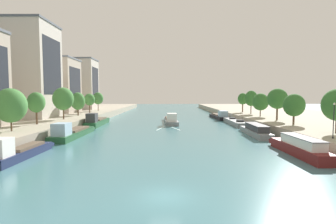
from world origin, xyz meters
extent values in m
plane|color=#42757F|center=(0.00, 0.00, 0.00)|extent=(400.00, 400.00, 0.00)
cube|color=#A89E89|center=(-37.63, 55.00, 1.06)|extent=(36.00, 170.00, 2.12)
cube|color=#A89E89|center=(37.63, 55.00, 1.06)|extent=(36.00, 170.00, 2.12)
cube|color=gray|center=(0.93, 51.56, 0.47)|extent=(3.99, 17.42, 0.94)
cube|color=gray|center=(0.52, 60.54, 0.56)|extent=(3.10, 1.34, 0.83)
cube|color=gray|center=(0.93, 51.56, 0.97)|extent=(4.05, 17.42, 0.06)
cube|color=white|center=(1.20, 45.68, 2.02)|extent=(2.56, 3.56, 2.04)
cube|color=black|center=(1.12, 47.42, 2.33)|extent=(1.92, 0.12, 0.57)
cube|color=brown|center=(0.85, 53.28, 1.18)|extent=(2.91, 9.09, 0.36)
cylinder|color=#232328|center=(1.65, 46.40, 1.55)|extent=(0.07, 0.07, 1.10)
cube|color=silver|center=(1.95, 38.70, 0.01)|extent=(2.26, 5.80, 0.03)
cube|color=silver|center=(-1.65, 38.53, 0.01)|extent=(1.74, 5.92, 0.03)
cube|color=#1E284C|center=(-17.81, 11.80, 0.48)|extent=(2.29, 10.81, 0.96)
cube|color=#1E284C|center=(-17.74, 17.54, 0.58)|extent=(2.06, 1.24, 0.84)
cube|color=#1E284C|center=(-17.81, 11.80, 0.99)|extent=(2.33, 10.82, 0.06)
cube|color=white|center=(-17.86, 8.13, 2.05)|extent=(1.64, 2.18, 2.06)
cube|color=black|center=(-17.85, 9.22, 2.36)|extent=(1.29, 0.05, 0.58)
cube|color=brown|center=(-17.80, 12.88, 1.20)|extent=(1.75, 5.63, 0.36)
cylinder|color=#232328|center=(-17.54, 8.56, 1.57)|extent=(0.07, 0.07, 1.10)
cube|color=#235633|center=(-17.42, 27.50, 0.49)|extent=(3.35, 14.69, 0.99)
cube|color=#235633|center=(-17.32, 35.17, 0.59)|extent=(3.01, 1.25, 0.86)
cube|color=#235633|center=(-17.42, 27.50, 1.02)|extent=(3.41, 14.69, 0.06)
cube|color=#9EBCD6|center=(-17.49, 22.52, 2.08)|extent=(2.41, 2.96, 2.06)
cube|color=black|center=(-17.47, 23.99, 2.39)|extent=(1.89, 0.06, 0.58)
cube|color=brown|center=(-17.40, 28.96, 1.23)|extent=(2.56, 7.65, 0.36)
cylinder|color=#232328|center=(-17.00, 23.10, 1.60)|extent=(0.07, 0.07, 1.10)
cube|color=#235633|center=(-18.00, 45.39, 0.62)|extent=(3.18, 14.44, 1.25)
cube|color=#235633|center=(-18.14, 52.94, 0.75)|extent=(2.79, 1.31, 0.99)
cube|color=#235633|center=(-18.00, 45.39, 1.28)|extent=(3.24, 14.44, 0.06)
cube|color=#38383D|center=(-17.91, 40.50, 2.37)|extent=(2.24, 2.92, 2.12)
cube|color=black|center=(-17.94, 41.95, 2.68)|extent=(1.75, 0.06, 0.59)
cube|color=brown|center=(-18.03, 46.83, 1.49)|extent=(2.41, 7.52, 0.36)
cylinder|color=#232328|center=(-17.49, 41.08, 1.86)|extent=(0.07, 0.07, 1.10)
cube|color=maroon|center=(17.16, 13.23, 0.62)|extent=(2.49, 11.79, 1.23)
cube|color=maroon|center=(17.06, 19.45, 0.74)|extent=(2.22, 1.29, 0.99)
cube|color=maroon|center=(17.16, 13.23, 1.26)|extent=(2.54, 11.79, 0.06)
cube|color=white|center=(17.16, 12.64, 1.85)|extent=(2.01, 7.55, 1.12)
cube|color=#4C4C51|center=(17.16, 12.64, 2.45)|extent=(2.15, 7.78, 0.08)
cylinder|color=#232328|center=(17.56, 9.71, 1.84)|extent=(0.07, 0.07, 1.10)
cube|color=gray|center=(17.04, 29.13, 0.50)|extent=(2.91, 12.81, 1.00)
cube|color=gray|center=(17.25, 35.84, 0.60)|extent=(2.43, 1.29, 0.86)
cube|color=gray|center=(17.04, 29.13, 1.03)|extent=(2.96, 12.81, 0.06)
cube|color=#38383D|center=(17.02, 28.49, 1.61)|extent=(2.32, 8.21, 1.10)
cube|color=#4C4C51|center=(17.02, 28.49, 2.20)|extent=(2.48, 8.46, 0.08)
cylinder|color=#232328|center=(17.30, 25.30, 1.61)|extent=(0.07, 0.07, 1.10)
cube|color=gray|center=(18.02, 46.86, 0.55)|extent=(3.11, 15.03, 1.10)
cube|color=gray|center=(18.08, 54.71, 0.66)|extent=(2.86, 1.25, 0.92)
cube|color=gray|center=(18.02, 46.86, 1.13)|extent=(3.17, 15.03, 0.06)
cube|color=#38383D|center=(18.04, 50.16, 1.36)|extent=(1.51, 0.91, 0.40)
cube|color=#38383D|center=(17.99, 42.66, 1.40)|extent=(1.66, 1.11, 0.48)
cylinder|color=#232328|center=(18.44, 42.35, 1.71)|extent=(0.07, 0.07, 1.10)
cube|color=black|center=(17.07, 63.70, 0.50)|extent=(3.73, 15.57, 1.00)
cube|color=black|center=(16.79, 71.78, 0.60)|extent=(3.08, 1.32, 0.86)
cube|color=black|center=(17.07, 63.70, 1.03)|extent=(3.79, 15.57, 0.06)
cube|color=#9EBCD6|center=(17.25, 58.44, 1.98)|extent=(2.50, 3.17, 1.83)
cube|color=black|center=(17.20, 60.00, 2.25)|extent=(1.92, 0.10, 0.51)
cube|color=brown|center=(17.02, 65.24, 1.24)|extent=(2.77, 8.12, 0.36)
cylinder|color=#232328|center=(17.71, 59.08, 1.61)|extent=(0.07, 0.07, 1.10)
cylinder|color=brown|center=(-24.32, 20.18, 3.39)|extent=(0.25, 0.25, 2.54)
ellipsoid|color=#427F3D|center=(-24.32, 20.18, 6.13)|extent=(4.74, 4.74, 5.35)
cylinder|color=brown|center=(-25.14, 29.34, 3.69)|extent=(0.36, 0.36, 3.15)
ellipsoid|color=#427F3D|center=(-25.14, 29.34, 6.35)|extent=(3.24, 3.24, 3.94)
cylinder|color=brown|center=(-24.16, 39.35, 3.77)|extent=(0.31, 0.31, 3.31)
ellipsoid|color=#427F3D|center=(-24.16, 39.35, 6.88)|extent=(4.68, 4.68, 5.29)
cylinder|color=brown|center=(-24.71, 50.28, 3.44)|extent=(0.38, 0.38, 2.63)
ellipsoid|color=#427F3D|center=(-24.71, 50.28, 6.08)|extent=(3.83, 3.83, 4.83)
cylinder|color=brown|center=(-24.42, 59.64, 3.73)|extent=(0.31, 0.31, 3.22)
ellipsoid|color=#427F3D|center=(-24.42, 59.64, 6.37)|extent=(3.32, 3.32, 3.74)
cylinder|color=brown|center=(-24.71, 70.21, 3.77)|extent=(0.26, 0.26, 3.30)
ellipsoid|color=#427F3D|center=(-24.71, 70.21, 6.59)|extent=(3.66, 3.66, 4.26)
cylinder|color=brown|center=(24.21, 28.86, 3.39)|extent=(0.36, 0.36, 2.54)
ellipsoid|color=#336B2D|center=(24.21, 28.86, 5.84)|extent=(3.94, 3.94, 4.29)
cylinder|color=brown|center=(24.68, 37.22, 3.91)|extent=(0.40, 0.40, 3.57)
ellipsoid|color=#336B2D|center=(24.68, 37.22, 6.95)|extent=(4.40, 4.40, 4.56)
cylinder|color=brown|center=(24.40, 46.62, 3.43)|extent=(0.25, 0.25, 2.62)
ellipsoid|color=#336B2D|center=(24.40, 46.62, 5.97)|extent=(4.16, 4.16, 4.47)
cylinder|color=brown|center=(25.11, 56.15, 3.81)|extent=(0.27, 0.27, 3.38)
ellipsoid|color=#336B2D|center=(25.11, 56.15, 6.78)|extent=(3.73, 3.73, 4.66)
cylinder|color=brown|center=(24.84, 63.66, 3.81)|extent=(0.39, 0.39, 3.38)
ellipsoid|color=#336B2D|center=(24.84, 63.66, 6.54)|extent=(3.20, 3.20, 3.77)
cylinder|color=black|center=(21.61, 13.49, 4.29)|extent=(0.11, 0.11, 4.35)
sphere|color=#EAE5C6|center=(21.61, 13.49, 6.61)|extent=(0.28, 0.28, 0.28)
cylinder|color=black|center=(21.61, 13.49, 2.22)|extent=(0.22, 0.22, 0.20)
cube|color=#BCB2A8|center=(-35.48, 43.98, 13.65)|extent=(13.93, 11.84, 23.07)
cube|color=#4C515B|center=(-35.48, 43.98, 25.44)|extent=(14.35, 12.20, 0.50)
cube|color=#232833|center=(-28.50, 43.98, 14.81)|extent=(0.04, 9.47, 13.84)
cube|color=#A89989|center=(-35.48, 62.43, 10.63)|extent=(11.43, 11.70, 17.02)
cube|color=#565B66|center=(-35.48, 62.43, 19.39)|extent=(11.78, 12.05, 0.50)
cube|color=#232833|center=(-29.75, 62.43, 11.48)|extent=(0.04, 9.36, 10.21)
cube|color=#BCB2A8|center=(-35.48, 81.49, 11.86)|extent=(13.38, 10.30, 19.48)
cube|color=#565B66|center=(-35.48, 81.49, 21.85)|extent=(13.78, 10.61, 0.50)
cube|color=#232833|center=(-28.77, 81.49, 12.83)|extent=(0.04, 8.24, 11.69)
camera|label=1|loc=(0.20, -18.59, 7.74)|focal=26.70mm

